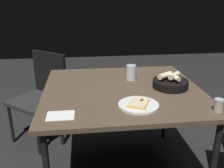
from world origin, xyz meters
TOP-DOWN VIEW (x-y plane):
  - dining_table at (0.00, 0.00)m, footprint 1.15×1.07m
  - pizza_plate at (-0.05, 0.30)m, footprint 0.26×0.26m
  - bread_basket at (-0.36, 0.02)m, footprint 0.26×0.26m
  - beer_glass at (-0.10, -0.19)m, footprint 0.08×0.08m
  - pepper_shaker at (-0.51, 0.43)m, footprint 0.06×0.06m
  - napkin at (0.42, 0.38)m, footprint 0.16×0.12m
  - chair_far at (0.70, -0.67)m, footprint 0.62×0.62m

SIDE VIEW (x-z plane):
  - chair_far at x=0.70m, z-range 0.07..0.94m
  - dining_table at x=0.00m, z-range 0.32..1.08m
  - napkin at x=0.42m, z-range 0.76..0.76m
  - pizza_plate at x=-0.05m, z-range 0.75..0.79m
  - pepper_shaker at x=-0.51m, z-range 0.76..0.84m
  - bread_basket at x=-0.36m, z-range 0.74..0.86m
  - beer_glass at x=-0.10m, z-range 0.76..0.88m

